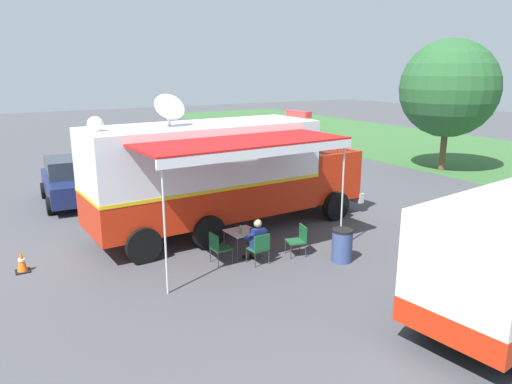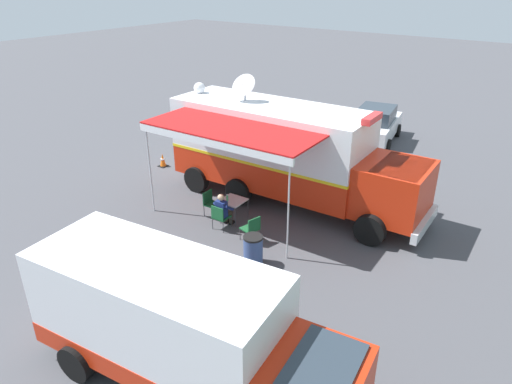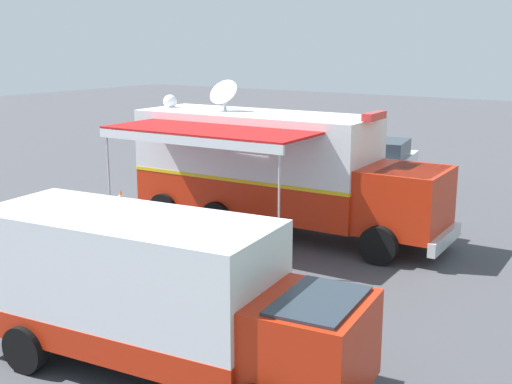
% 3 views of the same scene
% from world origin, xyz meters
% --- Properties ---
extents(ground_plane, '(100.00, 100.00, 0.00)m').
position_xyz_m(ground_plane, '(0.00, 0.00, 0.00)').
color(ground_plane, '#47474C').
extents(lot_stripe, '(0.32, 4.80, 0.01)m').
position_xyz_m(lot_stripe, '(-2.13, 2.08, 0.00)').
color(lot_stripe, silver).
rests_on(lot_stripe, ground).
extents(command_truck, '(5.17, 9.58, 4.53)m').
position_xyz_m(command_truck, '(0.00, 0.75, 1.94)').
color(command_truck, red).
rests_on(command_truck, ground).
extents(folding_table, '(0.83, 0.83, 0.73)m').
position_xyz_m(folding_table, '(2.30, 0.08, 0.67)').
color(folding_table, silver).
rests_on(folding_table, ground).
extents(water_bottle, '(0.07, 0.07, 0.22)m').
position_xyz_m(water_bottle, '(2.43, -0.05, 0.83)').
color(water_bottle, '#3F9959').
rests_on(water_bottle, folding_table).
extents(folding_chair_at_table, '(0.50, 0.50, 0.87)m').
position_xyz_m(folding_chair_at_table, '(3.10, 0.17, 0.51)').
color(folding_chair_at_table, '#19562D').
rests_on(folding_chair_at_table, ground).
extents(folding_chair_beside_table, '(0.50, 0.50, 0.87)m').
position_xyz_m(folding_chair_beside_table, '(2.48, -0.77, 0.51)').
color(folding_chair_beside_table, '#19562D').
rests_on(folding_chair_beside_table, ground).
extents(folding_chair_spare_by_truck, '(0.58, 0.58, 0.87)m').
position_xyz_m(folding_chair_spare_by_truck, '(3.09, 1.46, 0.51)').
color(folding_chair_spare_by_truck, '#19562D').
rests_on(folding_chair_spare_by_truck, ground).
extents(seated_responder, '(0.67, 0.57, 1.25)m').
position_xyz_m(seated_responder, '(2.91, 0.16, 0.65)').
color(seated_responder, navy).
rests_on(seated_responder, ground).
extents(trash_bin, '(0.57, 0.57, 0.91)m').
position_xyz_m(trash_bin, '(4.05, 2.22, 0.46)').
color(trash_bin, '#384C7F').
rests_on(trash_bin, ground).
extents(traffic_cone, '(0.36, 0.36, 0.58)m').
position_xyz_m(traffic_cone, '(0.35, -5.39, 0.28)').
color(traffic_cone, black).
rests_on(traffic_cone, ground).
extents(support_truck, '(2.98, 7.00, 2.70)m').
position_xyz_m(support_truck, '(8.34, 3.60, 1.39)').
color(support_truck, white).
rests_on(support_truck, ground).
extents(car_behind_truck, '(4.46, 2.57, 1.76)m').
position_xyz_m(car_behind_truck, '(-8.13, 0.74, 0.88)').
color(car_behind_truck, silver).
rests_on(car_behind_truck, ground).
extents(car_far_corner, '(4.30, 2.21, 1.76)m').
position_xyz_m(car_far_corner, '(-5.98, -2.99, 0.88)').
color(car_far_corner, navy).
rests_on(car_far_corner, ground).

